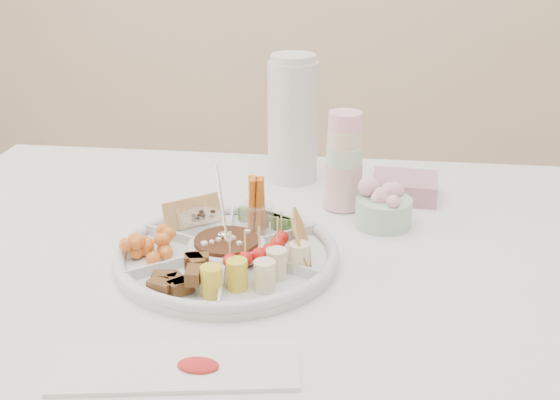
# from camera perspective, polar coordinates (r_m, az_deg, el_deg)

# --- Properties ---
(party_tray) EXTENTS (0.50, 0.50, 0.04)m
(party_tray) POSITION_cam_1_polar(r_m,az_deg,el_deg) (1.22, -4.33, -4.18)
(party_tray) COLOR silver
(party_tray) RESTS_ON dining_table
(bean_dip) EXTENTS (0.15, 0.15, 0.04)m
(bean_dip) POSITION_cam_1_polar(r_m,az_deg,el_deg) (1.22, -4.35, -3.87)
(bean_dip) COLOR #49261C
(bean_dip) RESTS_ON party_tray
(tortillas) EXTENTS (0.13, 0.13, 0.06)m
(tortillas) POSITION_cam_1_polar(r_m,az_deg,el_deg) (1.21, 1.81, -3.28)
(tortillas) COLOR #B67B31
(tortillas) RESTS_ON party_tray
(carrot_cucumber) EXTENTS (0.16, 0.16, 0.11)m
(carrot_cucumber) POSITION_cam_1_polar(r_m,az_deg,el_deg) (1.30, -1.20, -0.31)
(carrot_cucumber) COLOR orange
(carrot_cucumber) RESTS_ON party_tray
(pita_raisins) EXTENTS (0.14, 0.14, 0.06)m
(pita_raisins) POSITION_cam_1_polar(r_m,az_deg,el_deg) (1.32, -6.85, -1.11)
(pita_raisins) COLOR tan
(pita_raisins) RESTS_ON party_tray
(cherries) EXTENTS (0.14, 0.14, 0.04)m
(cherries) POSITION_cam_1_polar(r_m,az_deg,el_deg) (1.23, -10.42, -3.57)
(cherries) COLOR orange
(cherries) RESTS_ON party_tray
(granola_chunks) EXTENTS (0.13, 0.13, 0.04)m
(granola_chunks) POSITION_cam_1_polar(r_m,az_deg,el_deg) (1.12, -8.08, -6.15)
(granola_chunks) COLOR brown
(granola_chunks) RESTS_ON party_tray
(banana_tomato) EXTENTS (0.14, 0.14, 0.09)m
(banana_tomato) POSITION_cam_1_polar(r_m,az_deg,el_deg) (1.10, -1.39, -5.15)
(banana_tomato) COLOR #E6CC7B
(banana_tomato) RESTS_ON party_tray
(cup_stack) EXTENTS (0.08, 0.08, 0.21)m
(cup_stack) POSITION_cam_1_polar(r_m,az_deg,el_deg) (1.41, 5.23, 3.29)
(cup_stack) COLOR silver
(cup_stack) RESTS_ON dining_table
(thermos) EXTENTS (0.11, 0.11, 0.29)m
(thermos) POSITION_cam_1_polar(r_m,az_deg,el_deg) (1.55, 1.06, 6.71)
(thermos) COLOR silver
(thermos) RESTS_ON dining_table
(flower_bowl) EXTENTS (0.14, 0.14, 0.08)m
(flower_bowl) POSITION_cam_1_polar(r_m,az_deg,el_deg) (1.37, 8.44, -0.46)
(flower_bowl) COLOR #85C1A8
(flower_bowl) RESTS_ON dining_table
(napkin_stack) EXTENTS (0.14, 0.13, 0.04)m
(napkin_stack) POSITION_cam_1_polar(r_m,az_deg,el_deg) (1.51, 10.08, 1.03)
(napkin_stack) COLOR #BF8796
(napkin_stack) RESTS_ON dining_table
(placemat) EXTENTS (0.34, 0.16, 0.01)m
(placemat) POSITION_cam_1_polar(r_m,az_deg,el_deg) (0.97, -8.42, -13.30)
(placemat) COLOR silver
(placemat) RESTS_ON dining_table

